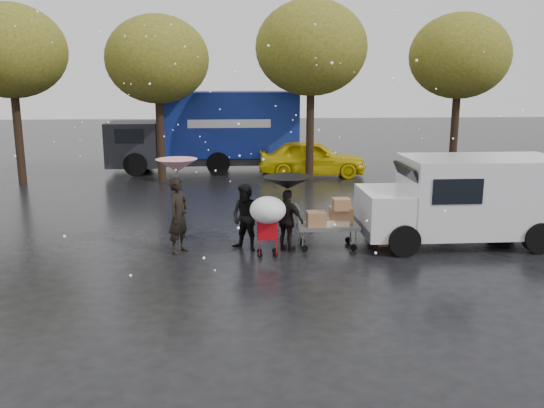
{
  "coord_description": "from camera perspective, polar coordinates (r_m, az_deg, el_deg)",
  "views": [
    {
      "loc": [
        -0.72,
        -13.19,
        4.17
      ],
      "look_at": [
        0.31,
        1.0,
        1.0
      ],
      "focal_mm": 38.0,
      "sensor_mm": 36.0,
      "label": 1
    }
  ],
  "objects": [
    {
      "name": "umbrella_pink",
      "position": [
        13.67,
        -9.41,
        3.78
      ],
      "size": [
        0.98,
        0.98,
        2.27
      ],
      "color": "#4C4C4C",
      "rests_on": "ground"
    },
    {
      "name": "blue_truck",
      "position": [
        25.84,
        -6.1,
        7.15
      ],
      "size": [
        8.3,
        2.6,
        3.5
      ],
      "color": "navy",
      "rests_on": "ground"
    },
    {
      "name": "white_van",
      "position": [
        15.23,
        18.58,
        0.51
      ],
      "size": [
        4.91,
        2.18,
        2.2
      ],
      "color": "silver",
      "rests_on": "ground"
    },
    {
      "name": "person_middle",
      "position": [
        13.96,
        -2.56,
        -1.34
      ],
      "size": [
        1.0,
        0.95,
        1.63
      ],
      "primitive_type": "imported",
      "rotation": [
        0.0,
        0.0,
        -0.57
      ],
      "color": "black",
      "rests_on": "ground"
    },
    {
      "name": "vendor_cart",
      "position": [
        14.24,
        5.85,
        -1.49
      ],
      "size": [
        1.52,
        0.8,
        1.27
      ],
      "color": "slate",
      "rests_on": "ground"
    },
    {
      "name": "yellow_taxi",
      "position": [
        24.57,
        4.01,
        4.6
      ],
      "size": [
        4.69,
        2.3,
        1.54
      ],
      "primitive_type": "imported",
      "rotation": [
        0.0,
        0.0,
        1.46
      ],
      "color": "#DBC10B",
      "rests_on": "ground"
    },
    {
      "name": "person_black",
      "position": [
        13.9,
        1.54,
        -1.64
      ],
      "size": [
        0.93,
        0.84,
        1.52
      ],
      "primitive_type": "imported",
      "rotation": [
        0.0,
        0.0,
        2.48
      ],
      "color": "black",
      "rests_on": "ground"
    },
    {
      "name": "box_ground_far",
      "position": [
        16.05,
        10.07,
        -2.08
      ],
      "size": [
        0.43,
        0.34,
        0.33
      ],
      "primitive_type": "cube",
      "rotation": [
        0.0,
        0.0,
        0.03
      ],
      "color": "#8B5C3C",
      "rests_on": "ground"
    },
    {
      "name": "ground",
      "position": [
        13.85,
        -0.97,
        -4.95
      ],
      "size": [
        90.0,
        90.0,
        0.0
      ],
      "primitive_type": "plane",
      "color": "black",
      "rests_on": "ground"
    },
    {
      "name": "box_ground_near",
      "position": [
        14.83,
        11.35,
        -3.15
      ],
      "size": [
        0.5,
        0.41,
        0.43
      ],
      "primitive_type": "cube",
      "rotation": [
        0.0,
        0.0,
        -0.07
      ],
      "color": "#8B5C3C",
      "rests_on": "ground"
    },
    {
      "name": "person_pink",
      "position": [
        13.9,
        -9.24,
        -1.12
      ],
      "size": [
        0.7,
        0.8,
        1.83
      ],
      "primitive_type": "imported",
      "rotation": [
        0.0,
        0.0,
        1.09
      ],
      "color": "black",
      "rests_on": "ground"
    },
    {
      "name": "umbrella_black",
      "position": [
        13.7,
        1.56,
        2.11
      ],
      "size": [
        1.17,
        1.17,
        1.83
      ],
      "color": "#4C4C4C",
      "rests_on": "ground"
    },
    {
      "name": "tree_row",
      "position": [
        23.21,
        -3.61,
        14.66
      ],
      "size": [
        21.6,
        4.4,
        7.12
      ],
      "color": "black",
      "rests_on": "ground"
    },
    {
      "name": "shopping_cart",
      "position": [
        13.31,
        -0.43,
        -0.92
      ],
      "size": [
        0.84,
        0.84,
        1.46
      ],
      "color": "#B90A13",
      "rests_on": "ground"
    }
  ]
}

